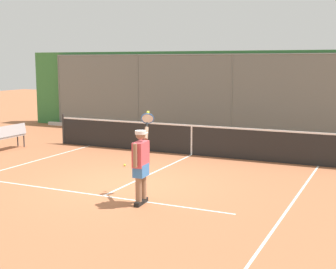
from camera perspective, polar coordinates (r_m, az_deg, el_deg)
name	(u,v)px	position (r m, az deg, el deg)	size (l,w,h in m)	color
ground_plane	(128,185)	(11.52, -4.85, -6.00)	(60.00, 60.00, 0.00)	#A8603D
court_line_markings	(96,199)	(10.40, -8.61, -7.67)	(7.78, 9.35, 0.01)	white
fence_backdrop	(236,93)	(19.28, 8.20, 4.88)	(19.52, 1.37, 3.34)	slate
tennis_net	(192,140)	(14.99, 2.85, -0.60)	(10.00, 0.09, 1.07)	#2D2D2D
tennis_player	(141,162)	(9.77, -3.26, -3.28)	(0.55, 1.30, 1.84)	black
tennis_ball_near_baseline	(125,165)	(13.50, -5.21, -3.66)	(0.07, 0.07, 0.07)	#C1D138
courtside_bench	(9,135)	(16.72, -18.46, -0.01)	(0.40, 1.30, 0.84)	#B7B7BC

